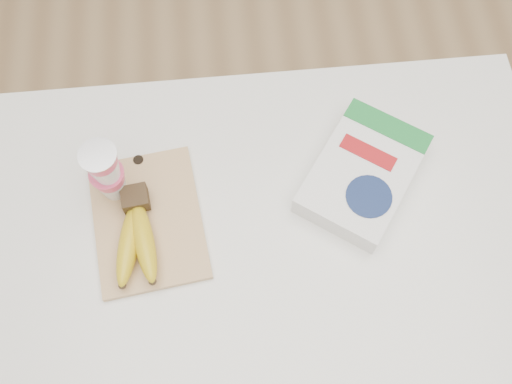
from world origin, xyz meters
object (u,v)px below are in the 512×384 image
(cutting_board, at_px, (148,220))
(bananas, at_px, (136,236))
(cereal_box, at_px, (363,174))
(table, at_px, (267,290))
(yogurt_stack, at_px, (106,172))

(cutting_board, height_order, bananas, bananas)
(cutting_board, distance_m, cereal_box, 0.41)
(cutting_board, distance_m, bananas, 0.05)
(cereal_box, bearing_deg, bananas, -133.05)
(table, bearing_deg, yogurt_stack, 157.70)
(cutting_board, relative_size, cereal_box, 0.89)
(table, xyz_separation_m, cutting_board, (-0.22, 0.05, 0.42))
(yogurt_stack, xyz_separation_m, cereal_box, (0.47, -0.01, -0.07))
(bananas, distance_m, cereal_box, 0.43)
(bananas, height_order, yogurt_stack, yogurt_stack)
(yogurt_stack, bearing_deg, table, -22.30)
(bananas, distance_m, yogurt_stack, 0.12)
(bananas, bearing_deg, table, -3.19)
(cutting_board, bearing_deg, yogurt_stack, 125.08)
(table, height_order, cereal_box, cereal_box)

